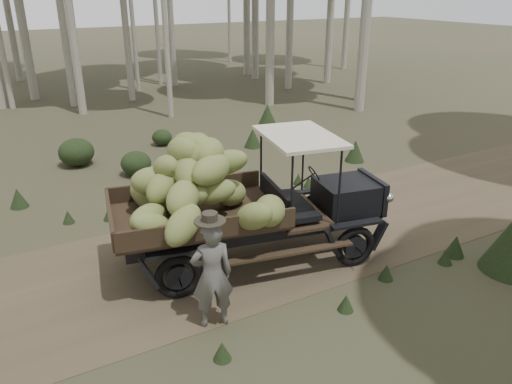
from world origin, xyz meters
TOP-DOWN VIEW (x-y plane):
  - ground at (0.00, 0.00)m, footprint 120.00×120.00m
  - dirt_track at (0.00, 0.00)m, footprint 70.00×4.00m
  - banana_truck at (0.50, -0.36)m, footprint 5.48×2.89m
  - farmer at (-0.39, -1.87)m, footprint 0.72×0.56m
  - undergrowth at (1.22, -2.36)m, footprint 21.56×20.20m

SIDE VIEW (x-z plane):
  - ground at x=0.00m, z-range 0.00..0.00m
  - dirt_track at x=0.00m, z-range 0.00..0.01m
  - undergrowth at x=1.22m, z-range -0.18..1.18m
  - farmer at x=-0.39m, z-range -0.05..1.87m
  - banana_truck at x=0.50m, z-range 0.18..2.87m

